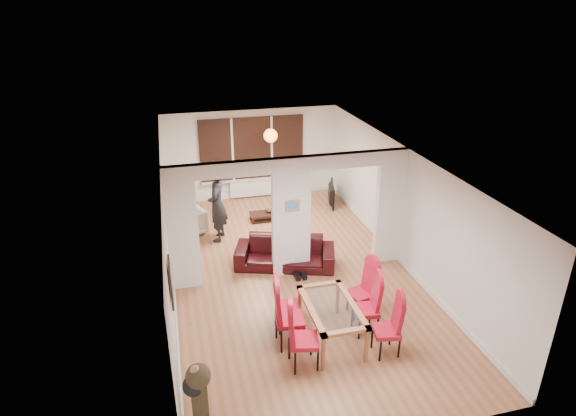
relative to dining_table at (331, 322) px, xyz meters
name	(u,v)px	position (x,y,z in m)	size (l,w,h in m)	color
floor	(291,272)	(-0.10, 2.33, -0.35)	(5.00, 9.00, 0.01)	#A26541
room_walls	(291,217)	(-0.10, 2.33, 0.95)	(5.00, 9.00, 2.60)	silver
divider_wall	(291,217)	(-0.10, 2.33, 0.95)	(5.00, 0.18, 2.60)	white
bay_window_blinds	(252,148)	(-0.10, 6.77, 1.15)	(3.00, 0.08, 1.80)	black
radiator	(254,188)	(-0.10, 6.73, -0.05)	(1.40, 0.08, 0.50)	white
pendant_light	(271,136)	(0.20, 5.63, 1.80)	(0.36, 0.36, 0.36)	orange
stair_newel	(195,372)	(-2.35, -0.87, 0.20)	(0.40, 1.20, 1.10)	#B37A52
wall_poster	(171,282)	(-2.57, -0.07, 1.25)	(0.04, 0.52, 0.67)	gray
pillar_photo	(292,206)	(-0.10, 2.23, 1.25)	(0.30, 0.03, 0.25)	#4C8CD8
dining_table	(331,322)	(0.00, 0.00, 0.00)	(0.83, 1.48, 0.69)	#9D5F3A
dining_chair_la	(304,336)	(-0.64, -0.50, 0.22)	(0.45, 0.45, 1.13)	#A51026
dining_chair_lb	(290,315)	(-0.71, 0.06, 0.24)	(0.47, 0.47, 1.17)	#A51026
dining_chair_lc	(287,303)	(-0.66, 0.49, 0.17)	(0.41, 0.41, 1.04)	#A51026
dining_chair_ra	(387,327)	(0.77, -0.56, 0.17)	(0.41, 0.41, 1.03)	#A51026
dining_chair_rb	(366,306)	(0.65, 0.05, 0.18)	(0.43, 0.43, 1.06)	#A51026
dining_chair_rc	(361,290)	(0.75, 0.54, 0.19)	(0.43, 0.43, 1.07)	#A51026
sofa	(285,253)	(-0.16, 2.63, -0.03)	(2.16, 0.84, 0.63)	black
armchair	(189,222)	(-2.10, 4.76, -0.02)	(0.71, 0.69, 0.65)	beige
person	(217,204)	(-1.43, 4.27, 0.58)	(0.45, 0.68, 1.86)	black
television	(329,194)	(1.90, 5.73, -0.04)	(0.14, 1.06, 0.61)	black
coffee_table	(267,216)	(-0.06, 5.07, -0.24)	(0.89, 0.44, 0.20)	black
bottle	(275,208)	(0.17, 5.05, -0.01)	(0.07, 0.07, 0.26)	#143F19
bowl	(270,211)	(0.04, 5.11, -0.12)	(0.22, 0.22, 0.05)	black
shoes	(300,276)	(0.02, 2.04, -0.30)	(0.24, 0.26, 0.10)	black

